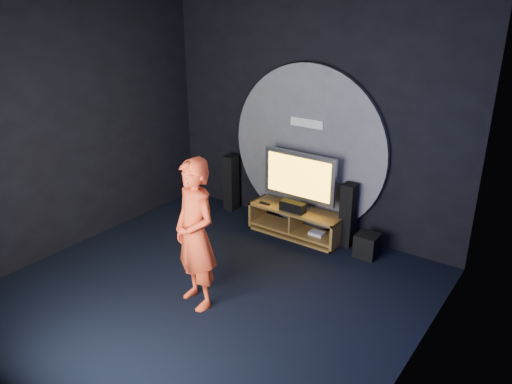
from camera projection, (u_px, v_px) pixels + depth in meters
floor at (207, 294)px, 6.29m from camera, size 5.00×5.00×0.00m
back_wall at (311, 120)px, 7.53m from camera, size 5.00×0.04×3.50m
left_wall at (66, 130)px, 6.98m from camera, size 0.04×5.00×3.50m
right_wall at (421, 216)px, 4.30m from camera, size 0.04×5.00×3.50m
wall_disc_panel at (308, 149)px, 7.65m from camera, size 2.60×0.11×2.60m
media_console at (296, 224)px, 7.73m from camera, size 1.48×0.45×0.45m
tv at (299, 178)px, 7.51m from camera, size 1.21×0.22×0.89m
center_speaker at (293, 207)px, 7.54m from camera, size 0.40×0.15×0.15m
remote at (265, 203)px, 7.81m from camera, size 0.18×0.05×0.02m
tower_speaker_left at (231, 183)px, 8.59m from camera, size 0.19×0.22×0.97m
tower_speaker_right at (348, 215)px, 7.35m from camera, size 0.19×0.22×0.97m
subwoofer at (367, 245)px, 7.14m from camera, size 0.31×0.31×0.34m
player at (195, 235)px, 5.79m from camera, size 0.78×0.63×1.85m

